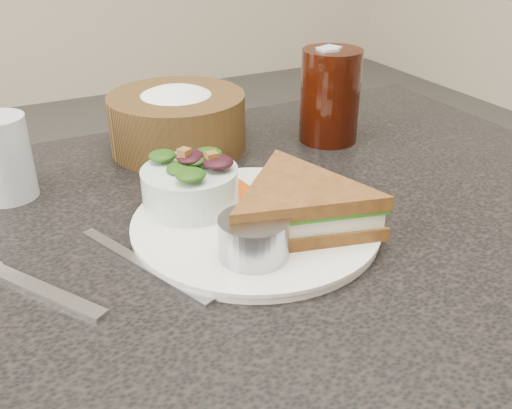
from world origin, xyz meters
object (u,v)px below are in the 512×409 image
object	(u,v)px
salad_bowl	(190,181)
dressing_ramekin	(254,238)
cola_glass	(330,92)
water_glass	(3,158)
bread_basket	(177,112)
dinner_plate	(256,224)
sandwich	(299,206)

from	to	relation	value
salad_bowl	dressing_ramekin	size ratio (longest dim) A/B	1.57
cola_glass	water_glass	bearing A→B (deg)	177.49
dressing_ramekin	cola_glass	distance (m)	0.35
bread_basket	water_glass	distance (m)	0.24
bread_basket	water_glass	size ratio (longest dim) A/B	1.91
water_glass	bread_basket	bearing A→B (deg)	11.87
bread_basket	water_glass	world-z (taller)	bread_basket
cola_glass	dinner_plate	bearing A→B (deg)	-139.25
sandwich	dressing_ramekin	bearing A→B (deg)	-143.67
cola_glass	water_glass	world-z (taller)	cola_glass
bread_basket	water_glass	bearing A→B (deg)	-168.13
dressing_ramekin	water_glass	distance (m)	0.33
sandwich	salad_bowl	size ratio (longest dim) A/B	1.76
dressing_ramekin	water_glass	world-z (taller)	water_glass
salad_bowl	bread_basket	size ratio (longest dim) A/B	0.56
sandwich	cola_glass	distance (m)	0.29
sandwich	water_glass	distance (m)	0.35
sandwich	salad_bowl	world-z (taller)	salad_bowl
salad_bowl	cola_glass	bearing A→B (deg)	24.86
dinner_plate	bread_basket	world-z (taller)	bread_basket
dinner_plate	cola_glass	world-z (taller)	cola_glass
dressing_ramekin	bread_basket	bearing A→B (deg)	82.72
water_glass	dressing_ramekin	bearing A→B (deg)	-54.01
dinner_plate	bread_basket	size ratio (longest dim) A/B	1.39
sandwich	bread_basket	world-z (taller)	bread_basket
cola_glass	salad_bowl	bearing A→B (deg)	-155.14
sandwich	salad_bowl	distance (m)	0.13
dressing_ramekin	water_glass	size ratio (longest dim) A/B	0.68
dinner_plate	dressing_ramekin	size ratio (longest dim) A/B	3.88
sandwich	water_glass	size ratio (longest dim) A/B	1.89
sandwich	cola_glass	bearing A→B (deg)	64.45
dinner_plate	cola_glass	xyz separation A→B (m)	(0.21, 0.18, 0.07)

